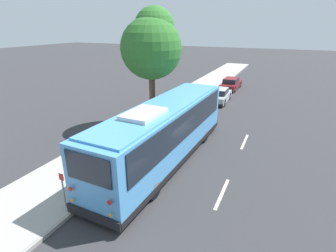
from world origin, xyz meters
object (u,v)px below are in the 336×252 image
(parked_sedan_silver, at_px, (219,96))
(sign_post_far, at_px, (95,173))
(shuttle_bus, at_px, (165,130))
(parked_sedan_maroon, at_px, (231,84))
(fire_hydrant, at_px, (181,109))
(street_tree, at_px, (152,44))
(sign_post_near, at_px, (63,190))

(parked_sedan_silver, relative_size, sign_post_far, 4.08)
(sign_post_far, bearing_deg, shuttle_bus, -28.32)
(parked_sedan_maroon, xyz_separation_m, fire_hydrant, (-11.08, 1.70, -0.04))
(parked_sedan_maroon, xyz_separation_m, street_tree, (-14.07, 2.68, 5.10))
(parked_sedan_silver, relative_size, parked_sedan_maroon, 0.91)
(shuttle_bus, bearing_deg, parked_sedan_silver, 3.08)
(street_tree, relative_size, fire_hydrant, 9.78)
(street_tree, bearing_deg, sign_post_near, -173.30)
(parked_sedan_silver, xyz_separation_m, sign_post_near, (-17.97, 1.64, 0.30))
(parked_sedan_silver, xyz_separation_m, fire_hydrant, (-5.20, 1.81, -0.06))
(sign_post_far, xyz_separation_m, fire_hydrant, (10.94, 0.17, -0.11))
(parked_sedan_silver, distance_m, sign_post_far, 16.22)
(street_tree, relative_size, sign_post_near, 5.38)
(sign_post_near, relative_size, fire_hydrant, 1.82)
(sign_post_far, height_order, fire_hydrant, sign_post_far)
(sign_post_far, distance_m, fire_hydrant, 10.94)
(sign_post_far, bearing_deg, parked_sedan_silver, -5.82)
(shuttle_bus, relative_size, street_tree, 1.45)
(sign_post_near, bearing_deg, street_tree, 6.70)
(shuttle_bus, xyz_separation_m, parked_sedan_maroon, (18.56, 0.34, -1.21))
(parked_sedan_maroon, height_order, sign_post_near, sign_post_near)
(parked_sedan_maroon, bearing_deg, sign_post_far, 177.68)
(street_tree, bearing_deg, fire_hydrant, -18.15)
(shuttle_bus, bearing_deg, street_tree, 35.99)
(shuttle_bus, bearing_deg, sign_post_far, 153.75)
(street_tree, bearing_deg, parked_sedan_maroon, -10.76)
(parked_sedan_silver, distance_m, sign_post_near, 18.05)
(fire_hydrant, bearing_deg, street_tree, 161.85)
(parked_sedan_maroon, height_order, sign_post_far, parked_sedan_maroon)
(sign_post_near, bearing_deg, parked_sedan_maroon, -3.66)
(street_tree, height_order, sign_post_far, street_tree)
(shuttle_bus, bearing_deg, sign_post_near, 162.65)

